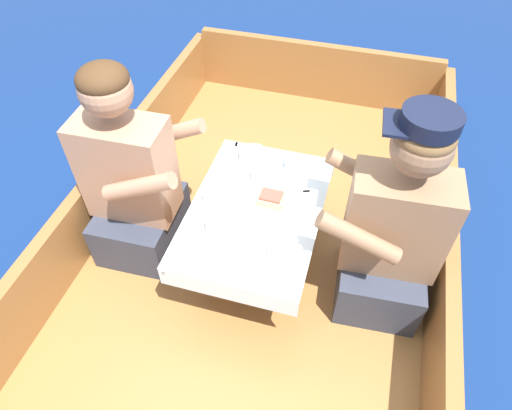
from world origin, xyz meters
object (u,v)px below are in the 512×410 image
(person_port, at_px, (132,182))
(person_starboard, at_px, (391,233))
(coffee_cup_starboard, at_px, (216,224))
(coffee_cup_center, at_px, (258,174))
(sandwich, at_px, (271,199))
(coffee_cup_port, at_px, (292,163))

(person_port, height_order, person_starboard, person_starboard)
(coffee_cup_starboard, relative_size, coffee_cup_center, 1.18)
(person_port, distance_m, coffee_cup_starboard, 0.48)
(person_starboard, height_order, coffee_cup_center, person_starboard)
(coffee_cup_center, bearing_deg, sandwich, -54.87)
(person_port, bearing_deg, sandwich, 4.24)
(sandwich, xyz_separation_m, coffee_cup_starboard, (-0.19, -0.21, 0.00))
(coffee_cup_port, xyz_separation_m, coffee_cup_starboard, (-0.23, -0.47, 0.00))
(coffee_cup_starboard, height_order, coffee_cup_center, coffee_cup_starboard)
(coffee_cup_port, bearing_deg, person_port, -154.79)
(person_port, height_order, coffee_cup_center, person_port)
(person_starboard, relative_size, coffee_cup_starboard, 9.59)
(person_starboard, distance_m, coffee_cup_port, 0.58)
(sandwich, distance_m, coffee_cup_port, 0.25)
(person_port, height_order, sandwich, person_port)
(coffee_cup_port, relative_size, coffee_cup_center, 0.98)
(person_port, distance_m, sandwich, 0.65)
(sandwich, relative_size, coffee_cup_starboard, 1.10)
(person_starboard, distance_m, coffee_cup_center, 0.66)
(person_port, distance_m, person_starboard, 1.18)
(sandwich, height_order, coffee_cup_port, coffee_cup_port)
(coffee_cup_port, bearing_deg, sandwich, -98.72)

